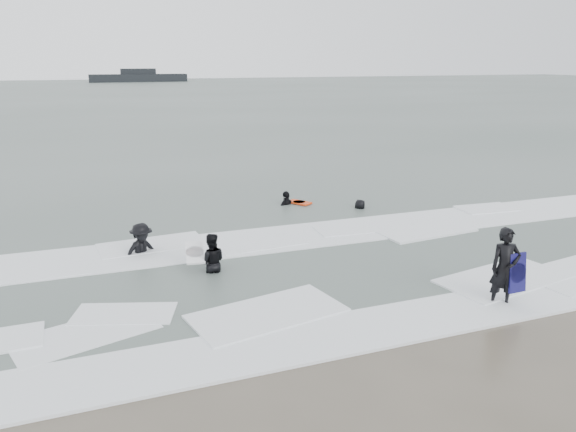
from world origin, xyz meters
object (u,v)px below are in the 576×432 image
object	(u,v)px
surfer_wading	(212,272)
surfer_breaker	(142,256)
surfer_centre	(501,305)
surfer_right_far	(360,210)
surfer_right_near	(287,205)
vessel_horizon	(139,77)

from	to	relation	value
surfer_wading	surfer_breaker	size ratio (longest dim) A/B	0.90
surfer_centre	surfer_right_far	distance (m)	9.20
surfer_centre	surfer_wading	size ratio (longest dim) A/B	1.17
surfer_wading	surfer_right_far	bearing A→B (deg)	-135.80
surfer_wading	surfer_centre	bearing A→B (deg)	153.88
surfer_right_near	surfer_centre	bearing A→B (deg)	71.21
surfer_breaker	surfer_right_far	bearing A→B (deg)	-7.13
surfer_breaker	surfer_right_near	bearing A→B (deg)	10.52
surfer_wading	vessel_horizon	distance (m)	136.38
surfer_centre	vessel_horizon	bearing A→B (deg)	102.27
surfer_right_far	vessel_horizon	world-z (taller)	vessel_horizon
surfer_right_near	vessel_horizon	xyz separation A→B (m)	(7.02, 129.65, 1.22)
surfer_centre	surfer_breaker	size ratio (longest dim) A/B	1.05
surfer_centre	vessel_horizon	xyz separation A→B (m)	(5.43, 140.41, 1.22)
surfer_centre	surfer_right_near	bearing A→B (deg)	112.88
surfer_right_near	surfer_right_far	bearing A→B (deg)	119.98
surfer_right_near	surfer_right_far	size ratio (longest dim) A/B	1.12
surfer_right_near	vessel_horizon	size ratio (longest dim) A/B	0.07
surfer_wading	surfer_right_far	distance (m)	8.37
surfer_centre	surfer_wading	distance (m)	7.57
surfer_breaker	vessel_horizon	xyz separation A→B (m)	(13.16, 133.82, 1.22)
vessel_horizon	surfer_breaker	bearing A→B (deg)	-95.62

